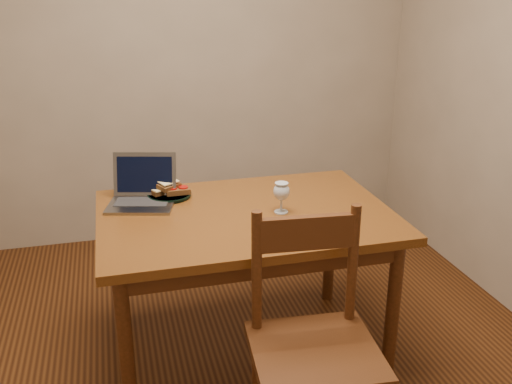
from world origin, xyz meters
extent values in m
cube|color=black|center=(0.00, 0.00, -0.01)|extent=(3.20, 3.20, 0.02)
cube|color=gray|center=(0.00, 1.61, 1.30)|extent=(3.20, 0.02, 2.60)
cube|color=gray|center=(0.00, -1.61, 1.30)|extent=(3.20, 0.02, 2.60)
cube|color=#4A210C|center=(0.10, 0.10, 0.72)|extent=(1.30, 0.90, 0.04)
cylinder|color=#361D0B|center=(-0.47, -0.27, 0.35)|extent=(0.06, 0.06, 0.70)
cylinder|color=#361D0B|center=(0.67, -0.27, 0.35)|extent=(0.06, 0.06, 0.70)
cylinder|color=#361D0B|center=(-0.47, 0.47, 0.35)|extent=(0.06, 0.06, 0.70)
cylinder|color=#361D0B|center=(0.67, 0.47, 0.35)|extent=(0.06, 0.06, 0.70)
cube|color=#361D0B|center=(0.19, -0.60, 0.46)|extent=(0.49, 0.47, 0.04)
cube|color=#361D0B|center=(0.20, -0.43, 0.86)|extent=(0.37, 0.06, 0.13)
cylinder|color=black|center=(-0.21, 0.38, 0.75)|extent=(0.21, 0.21, 0.02)
cube|color=slate|center=(-0.35, 0.28, 0.75)|extent=(0.34, 0.28, 0.01)
cube|color=slate|center=(-0.31, 0.41, 0.85)|extent=(0.30, 0.14, 0.20)
cube|color=black|center=(-0.31, 0.41, 0.85)|extent=(0.26, 0.11, 0.16)
camera|label=1|loc=(-0.45, -2.20, 1.72)|focal=40.00mm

